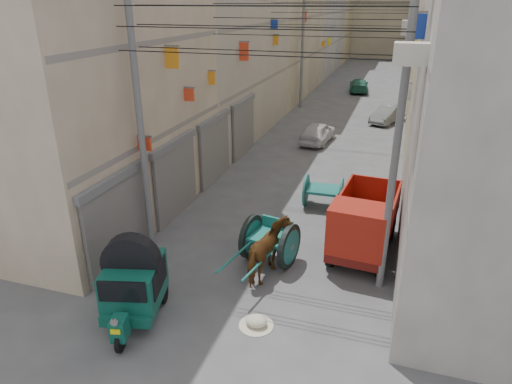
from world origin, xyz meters
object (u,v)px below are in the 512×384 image
at_px(auto_rickshaw, 134,281).
at_px(feed_sack, 256,321).
at_px(mini_truck, 362,229).
at_px(distant_car_green, 359,85).
at_px(horse, 270,252).
at_px(distant_car_white, 318,132).
at_px(distant_car_grey, 387,114).
at_px(tonga_cart, 270,241).
at_px(second_cart, 323,191).

height_order(auto_rickshaw, feed_sack, auto_rickshaw).
distance_m(auto_rickshaw, feed_sack, 3.19).
height_order(mini_truck, distant_car_green, mini_truck).
bearing_deg(feed_sack, horse, 97.74).
bearing_deg(distant_car_white, mini_truck, 112.91).
bearing_deg(distant_car_green, distant_car_grey, 99.49).
bearing_deg(tonga_cart, horse, -63.22).
distance_m(mini_truck, distant_car_grey, 17.73).
distance_m(auto_rickshaw, mini_truck, 6.88).
bearing_deg(distant_car_white, auto_rickshaw, 90.95).
bearing_deg(second_cart, auto_rickshaw, -114.01).
bearing_deg(distant_car_green, mini_truck, 89.96).
bearing_deg(second_cart, mini_truck, -63.63).
xyz_separation_m(second_cart, distant_car_white, (-1.81, 8.56, -0.09)).
bearing_deg(distant_car_white, second_cart, 108.18).
bearing_deg(mini_truck, distant_car_white, 111.43).
bearing_deg(tonga_cart, distant_car_white, 105.09).
height_order(second_cart, feed_sack, second_cart).
relative_size(mini_truck, horse, 2.00).
relative_size(horse, distant_car_grey, 0.59).
bearing_deg(feed_sack, second_cart, 87.47).
height_order(mini_truck, second_cart, mini_truck).
height_order(tonga_cart, second_cart, tonga_cart).
height_order(auto_rickshaw, distant_car_white, auto_rickshaw).
distance_m(tonga_cart, second_cart, 4.53).
bearing_deg(auto_rickshaw, mini_truck, 27.57).
bearing_deg(distant_car_white, distant_car_green, -85.85).
xyz_separation_m(mini_truck, feed_sack, (-2.09, -4.09, -0.87)).
distance_m(mini_truck, second_cart, 3.80).
distance_m(second_cart, distant_car_white, 8.75).
bearing_deg(distant_car_green, auto_rickshaw, 80.18).
bearing_deg(horse, distant_car_white, -78.46).
relative_size(feed_sack, distant_car_green, 0.14).
relative_size(horse, distant_car_white, 0.57).
relative_size(second_cart, horse, 0.75).
distance_m(tonga_cart, distant_car_green, 29.14).
height_order(feed_sack, distant_car_grey, distant_car_grey).
height_order(distant_car_white, distant_car_grey, distant_car_white).
xyz_separation_m(second_cart, distant_car_grey, (1.66, 14.36, -0.13)).
xyz_separation_m(horse, distant_car_white, (-1.19, 13.80, -0.24)).
bearing_deg(distant_car_grey, horse, -76.86).
bearing_deg(second_cart, distant_car_grey, 82.12).
height_order(auto_rickshaw, second_cart, auto_rickshaw).
bearing_deg(horse, mini_truck, -135.05).
bearing_deg(auto_rickshaw, distant_car_white, 70.11).
relative_size(tonga_cart, horse, 1.67).
distance_m(distant_car_white, distant_car_grey, 6.76).
relative_size(second_cart, feed_sack, 2.68).
bearing_deg(mini_truck, second_cart, 122.41).
relative_size(distant_car_grey, distant_car_green, 0.86).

